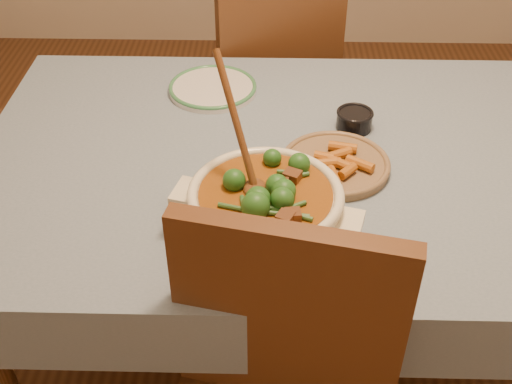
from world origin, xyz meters
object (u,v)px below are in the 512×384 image
Objects in this scene: condiment_bowl at (355,119)px; dining_table at (298,183)px; chair_far at (268,78)px; stew_casserole at (265,209)px; fried_plate at (335,162)px; white_plate at (213,88)px.

dining_table is at bearing -139.19° from condiment_bowl.
dining_table is 0.79m from chair_far.
stew_casserole is 1.13m from chair_far.
fried_plate is at bearing 56.63° from stew_casserole.
fried_plate reaches higher than dining_table.
stew_casserole reaches higher than chair_far.
white_plate is 1.05× the size of fried_plate.
stew_casserole is at bearing -75.55° from white_plate.
white_plate is 0.32× the size of chair_far.
white_plate is at bearing 154.75° from condiment_bowl.
white_plate is 3.07× the size of condiment_bowl.
condiment_bowl is 0.72m from chair_far.
dining_table is at bearing 75.04° from stew_casserole.
dining_table is 5.72× the size of fried_plate.
chair_far reaches higher than condiment_bowl.
chair_far is at bearing 96.28° from dining_table.
dining_table is 0.23m from condiment_bowl.
condiment_bowl is (0.24, 0.45, -0.05)m from stew_casserole.
chair_far is (-0.17, 0.83, -0.22)m from fried_plate.
chair_far is at bearing 110.21° from condiment_bowl.
chair_far is at bearing 70.18° from white_plate.
condiment_bowl is 0.34× the size of fried_plate.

